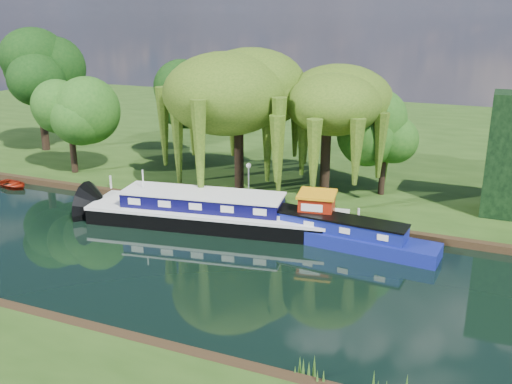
% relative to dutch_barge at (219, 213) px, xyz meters
% --- Properties ---
extents(ground, '(120.00, 120.00, 0.00)m').
position_rel_dutch_barge_xyz_m(ground, '(-0.49, -5.64, -0.88)').
color(ground, black).
extents(far_bank, '(120.00, 52.00, 0.45)m').
position_rel_dutch_barge_xyz_m(far_bank, '(-0.49, 28.36, -0.65)').
color(far_bank, '#1F3C10').
rests_on(far_bank, ground).
extents(dutch_barge, '(17.20, 6.39, 3.55)m').
position_rel_dutch_barge_xyz_m(dutch_barge, '(0.00, 0.00, 0.00)').
color(dutch_barge, black).
rests_on(dutch_barge, ground).
extents(narrowboat, '(12.89, 3.20, 1.86)m').
position_rel_dutch_barge_xyz_m(narrowboat, '(7.50, 0.04, -0.22)').
color(narrowboat, navy).
rests_on(narrowboat, ground).
extents(red_dinghy, '(3.64, 3.01, 0.65)m').
position_rel_dutch_barge_xyz_m(red_dinghy, '(-18.69, 1.09, -0.88)').
color(red_dinghy, maroon).
rests_on(red_dinghy, ground).
extents(willow_left, '(8.22, 8.22, 9.85)m').
position_rel_dutch_barge_xyz_m(willow_left, '(-1.64, 6.80, 6.73)').
color(willow_left, black).
rests_on(willow_left, far_bank).
extents(willow_right, '(6.91, 6.91, 8.42)m').
position_rel_dutch_barge_xyz_m(willow_right, '(4.82, 7.69, 5.71)').
color(willow_right, black).
rests_on(willow_right, far_bank).
extents(tree_far_left, '(4.70, 4.70, 7.58)m').
position_rel_dutch_barge_xyz_m(tree_far_left, '(-16.03, 5.32, 4.77)').
color(tree_far_left, black).
rests_on(tree_far_left, far_bank).
extents(tree_far_back, '(6.10, 6.10, 10.26)m').
position_rel_dutch_barge_xyz_m(tree_far_back, '(-23.92, 10.63, 6.71)').
color(tree_far_back, black).
rests_on(tree_far_back, far_bank).
extents(tree_far_mid, '(4.96, 4.96, 8.12)m').
position_rel_dutch_barge_xyz_m(tree_far_mid, '(-8.09, 12.15, 5.18)').
color(tree_far_mid, black).
rests_on(tree_far_mid, far_bank).
extents(tree_far_right, '(3.99, 3.99, 6.53)m').
position_rel_dutch_barge_xyz_m(tree_far_right, '(8.66, 9.35, 4.08)').
color(tree_far_right, black).
rests_on(tree_far_right, far_bank).
extents(lamppost, '(0.36, 0.36, 2.56)m').
position_rel_dutch_barge_xyz_m(lamppost, '(0.01, 4.86, 1.54)').
color(lamppost, silver).
rests_on(lamppost, far_bank).
extents(mooring_posts, '(19.16, 0.16, 1.00)m').
position_rel_dutch_barge_xyz_m(mooring_posts, '(-0.99, 2.76, 0.07)').
color(mooring_posts, silver).
rests_on(mooring_posts, far_bank).
extents(reeds_near, '(33.70, 1.50, 1.10)m').
position_rel_dutch_barge_xyz_m(reeds_near, '(6.38, -13.22, -0.33)').
color(reeds_near, '#275215').
rests_on(reeds_near, ground).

